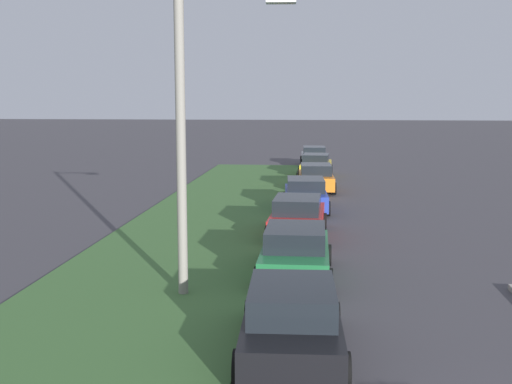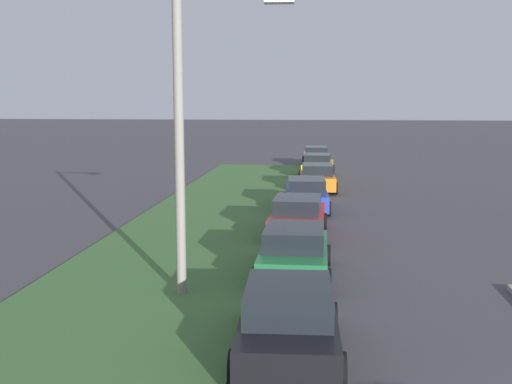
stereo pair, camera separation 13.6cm
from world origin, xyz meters
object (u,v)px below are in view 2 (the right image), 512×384
object	(u,v)px
parked_car_green	(294,253)
parked_car_orange	(317,178)
parked_car_red	(298,217)
parked_car_yellow	(318,166)
streetlight	(193,122)
parked_car_black	(289,321)
parked_car_white	(316,157)
parked_car_blue	(306,195)

from	to	relation	value
parked_car_green	parked_car_orange	bearing A→B (deg)	-1.31
parked_car_red	parked_car_yellow	bearing A→B (deg)	0.32
streetlight	parked_car_orange	bearing A→B (deg)	-8.40
parked_car_black	parked_car_yellow	xyz separation A→B (m)	(29.08, -0.30, 0.00)
parked_car_black	parked_car_white	bearing A→B (deg)	-2.33
streetlight	parked_car_red	bearing A→B (deg)	-16.82
parked_car_green	parked_car_blue	distance (m)	10.83
parked_car_green	parked_car_orange	world-z (taller)	same
parked_car_green	parked_car_blue	size ratio (longest dim) A/B	0.98
parked_car_orange	parked_car_white	size ratio (longest dim) A/B	1.00
parked_car_green	parked_car_yellow	distance (m)	23.60
parked_car_orange	streetlight	world-z (taller)	streetlight
parked_car_white	parked_car_red	bearing A→B (deg)	176.95
parked_car_yellow	parked_car_white	world-z (taller)	same
parked_car_black	parked_car_green	size ratio (longest dim) A/B	1.01
parked_car_yellow	streetlight	bearing A→B (deg)	177.05
parked_car_orange	streetlight	bearing A→B (deg)	168.98
parked_car_black	parked_car_yellow	distance (m)	29.08
parked_car_blue	parked_car_white	distance (m)	19.30
parked_car_orange	parked_car_white	world-z (taller)	same
parked_car_black	streetlight	xyz separation A→B (m)	(3.42, 2.50, 3.67)
parked_car_blue	parked_car_white	world-z (taller)	same
parked_car_black	parked_car_blue	bearing A→B (deg)	-1.79
parked_car_orange	parked_car_yellow	bearing A→B (deg)	-2.37
parked_car_red	parked_car_blue	xyz separation A→B (m)	(5.47, -0.16, 0.00)
parked_car_black	streetlight	size ratio (longest dim) A/B	0.58
parked_car_green	parked_car_white	size ratio (longest dim) A/B	0.99
parked_car_red	parked_car_white	distance (m)	24.77
parked_car_black	parked_car_green	bearing A→B (deg)	-0.73
parked_car_green	parked_car_red	size ratio (longest dim) A/B	0.99
parked_car_green	parked_car_red	bearing A→B (deg)	1.59
parked_car_red	streetlight	bearing A→B (deg)	165.27
parked_car_yellow	parked_car_black	bearing A→B (deg)	-177.31
parked_car_black	parked_car_green	distance (m)	5.48
parked_car_green	parked_car_blue	xyz separation A→B (m)	(10.83, -0.03, 0.00)
parked_car_black	parked_car_green	world-z (taller)	same
parked_car_white	parked_car_orange	bearing A→B (deg)	178.77
parked_car_blue	parked_car_yellow	size ratio (longest dim) A/B	1.00
parked_car_yellow	parked_car_green	bearing A→B (deg)	-177.78
parked_car_green	parked_car_red	distance (m)	5.36
parked_car_white	parked_car_yellow	bearing A→B (deg)	179.48
parked_car_blue	parked_car_white	bearing A→B (deg)	-3.83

